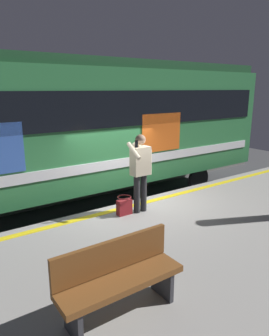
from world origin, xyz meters
name	(u,v)px	position (x,y,z in m)	size (l,w,h in m)	color
ground_plane	(131,235)	(0.00, 0.00, 0.00)	(25.05, 25.05, 0.00)	#3D3D3F
platform	(208,263)	(0.00, 2.49, 0.45)	(13.40, 4.98, 0.90)	gray
safety_line	(138,204)	(0.00, 0.30, 0.91)	(13.13, 0.16, 0.01)	yellow
track_rail_near	(100,211)	(0.00, -1.63, 0.08)	(17.42, 0.08, 0.16)	slate
track_rail_far	(78,197)	(0.00, -3.07, 0.08)	(17.42, 0.08, 0.16)	slate
train_carriage	(64,123)	(0.64, -2.34, 2.60)	(12.81, 3.07, 4.13)	#2D723F
passenger	(140,167)	(0.21, 0.66, 1.91)	(0.57, 0.55, 1.71)	#262628
handbag	(124,206)	(0.59, 0.62, 1.09)	(0.33, 0.30, 0.41)	maroon
bench	(119,276)	(2.29, 3.09, 1.39)	(1.56, 0.44, 0.90)	brown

